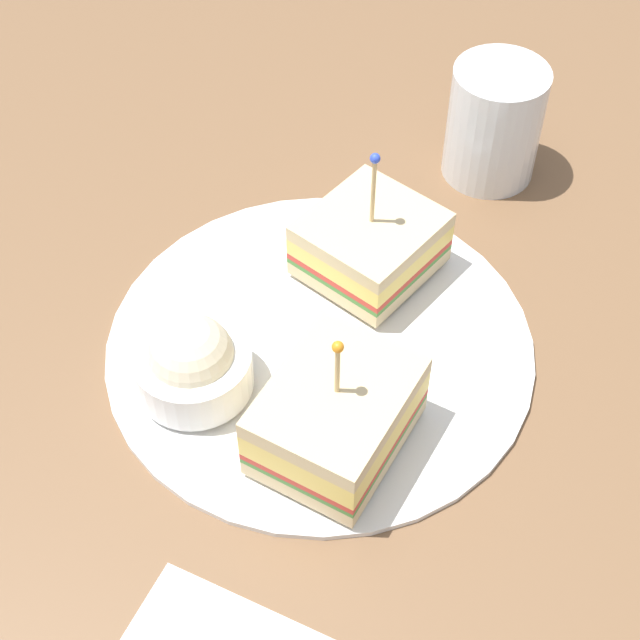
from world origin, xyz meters
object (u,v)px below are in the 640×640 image
at_px(sandwich_half_back, 336,416).
at_px(drink_glass, 493,129).
at_px(coleslaw_bowl, 192,363).
at_px(plate, 320,343).
at_px(sandwich_half_front, 370,243).

distance_m(sandwich_half_back, drink_glass, 0.29).
relative_size(coleslaw_bowl, drink_glass, 0.82).
xyz_separation_m(sandwich_half_back, coleslaw_bowl, (-0.03, -0.10, -0.00)).
bearing_deg(coleslaw_bowl, plate, 124.78).
bearing_deg(sandwich_half_front, drink_glass, 149.94).
xyz_separation_m(plate, sandwich_half_back, (0.08, 0.02, 0.03)).
xyz_separation_m(sandwich_half_front, drink_glass, (-0.13, 0.08, 0.01)).
bearing_deg(sandwich_half_back, plate, -162.54).
relative_size(sandwich_half_front, sandwich_half_back, 0.98).
relative_size(plate, drink_glass, 3.11).
bearing_deg(sandwich_half_front, coleslaw_bowl, -37.41).
relative_size(sandwich_half_front, coleslaw_bowl, 1.51).
distance_m(plate, drink_glass, 0.23).
height_order(plate, sandwich_half_back, sandwich_half_back).
height_order(sandwich_half_front, coleslaw_bowl, sandwich_half_front).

